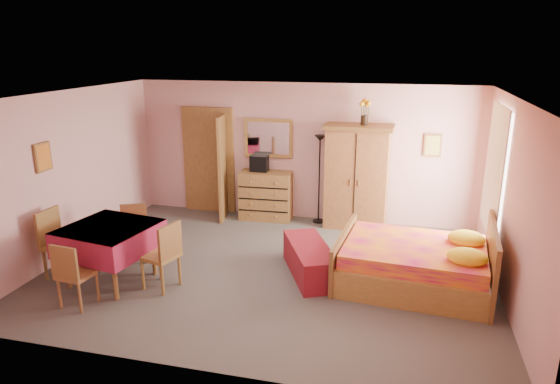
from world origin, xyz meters
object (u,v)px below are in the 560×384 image
(chair_south, at_px, (77,273))
(chest_of_drawers, at_px, (266,195))
(stereo, at_px, (259,163))
(bed, at_px, (414,252))
(wall_mirror, at_px, (268,138))
(dining_table, at_px, (111,254))
(chair_north, at_px, (134,234))
(bench, at_px, (310,260))
(wardrobe, at_px, (357,177))
(chair_east, at_px, (160,255))
(floor_lamp, at_px, (319,180))
(chair_west, at_px, (63,244))
(sunflower_vase, at_px, (365,112))

(chair_south, bearing_deg, chest_of_drawers, 75.57)
(stereo, relative_size, bed, 0.16)
(wall_mirror, bearing_deg, dining_table, -115.56)
(wall_mirror, bearing_deg, bed, -43.66)
(chest_of_drawers, bearing_deg, chair_north, -124.39)
(bench, bearing_deg, chair_north, -176.85)
(wardrobe, relative_size, chair_north, 2.19)
(wall_mirror, distance_m, chair_east, 3.57)
(chair_north, bearing_deg, chair_east, 113.64)
(floor_lamp, bearing_deg, stereo, 179.48)
(dining_table, height_order, chair_east, chair_east)
(stereo, relative_size, chair_west, 0.32)
(wall_mirror, height_order, chair_east, wall_mirror)
(wall_mirror, bearing_deg, wardrobe, -11.22)
(sunflower_vase, bearing_deg, dining_table, -136.20)
(floor_lamp, height_order, chair_west, floor_lamp)
(floor_lamp, distance_m, chair_east, 3.60)
(wardrobe, distance_m, chair_south, 4.98)
(chair_north, relative_size, chair_east, 0.90)
(wall_mirror, distance_m, chair_south, 4.45)
(sunflower_vase, relative_size, chair_south, 0.52)
(floor_lamp, bearing_deg, dining_table, -127.54)
(wardrobe, relative_size, bed, 0.91)
(sunflower_vase, distance_m, chair_south, 5.30)
(chest_of_drawers, relative_size, chair_west, 0.97)
(bench, bearing_deg, sunflower_vase, 76.49)
(wall_mirror, bearing_deg, stereo, -134.07)
(chest_of_drawers, distance_m, sunflower_vase, 2.47)
(floor_lamp, xyz_separation_m, bench, (0.26, -2.28, -0.61))
(wardrobe, xyz_separation_m, chair_east, (-2.37, -3.08, -0.47))
(dining_table, xyz_separation_m, chair_west, (-0.75, -0.04, 0.09))
(bench, bearing_deg, floor_lamp, 96.50)
(wall_mirror, bearing_deg, chest_of_drawers, -92.69)
(chest_of_drawers, relative_size, bed, 0.47)
(stereo, height_order, wardrobe, wardrobe)
(wall_mirror, height_order, wardrobe, wall_mirror)
(bench, bearing_deg, wardrobe, 78.60)
(chair_south, xyz_separation_m, chair_east, (0.81, 0.71, 0.04))
(dining_table, bearing_deg, bench, 18.24)
(sunflower_vase, bearing_deg, chair_east, -128.52)
(chest_of_drawers, distance_m, chair_north, 2.81)
(stereo, xyz_separation_m, chair_west, (-2.01, -3.22, -0.58))
(stereo, xyz_separation_m, dining_table, (-1.27, -3.18, -0.66))
(bed, bearing_deg, chair_north, -172.18)
(bench, bearing_deg, stereo, 121.93)
(bench, relative_size, chair_north, 1.58)
(dining_table, distance_m, chair_east, 0.76)
(wall_mirror, height_order, stereo, wall_mirror)
(chair_north, height_order, chair_west, chair_west)
(bed, distance_m, bench, 1.49)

